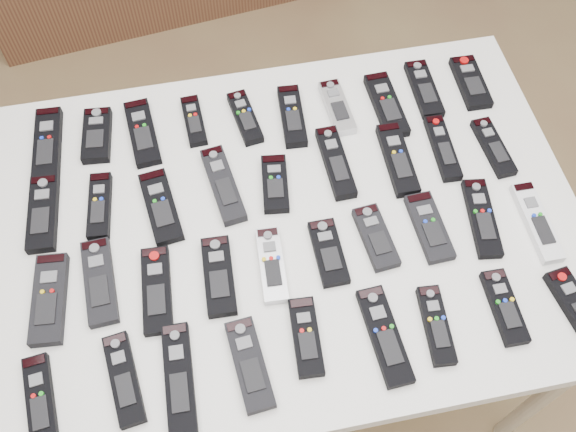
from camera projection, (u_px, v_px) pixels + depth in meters
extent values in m
plane|color=brown|center=(304.00, 372.00, 1.99)|extent=(4.00, 4.00, 0.00)
cube|color=white|center=(288.00, 226.00, 1.38)|extent=(1.25, 0.88, 0.04)
cylinder|color=beige|center=(543.00, 397.00, 1.58)|extent=(0.04, 0.04, 0.74)
cylinder|color=beige|center=(71.00, 214.00, 1.85)|extent=(0.04, 0.04, 0.74)
cylinder|color=beige|center=(445.00, 153.00, 1.96)|extent=(0.04, 0.04, 0.74)
cube|color=black|center=(48.00, 145.00, 1.45)|extent=(0.07, 0.21, 0.02)
cube|color=black|center=(97.00, 135.00, 1.46)|extent=(0.07, 0.15, 0.02)
cube|color=black|center=(142.00, 133.00, 1.47)|extent=(0.07, 0.19, 0.02)
cube|color=black|center=(194.00, 121.00, 1.49)|extent=(0.05, 0.14, 0.02)
cube|color=black|center=(245.00, 118.00, 1.49)|extent=(0.07, 0.16, 0.02)
cube|color=black|center=(292.00, 116.00, 1.49)|extent=(0.06, 0.17, 0.02)
cube|color=#B7B7BC|center=(337.00, 107.00, 1.51)|extent=(0.06, 0.16, 0.02)
cube|color=black|center=(386.00, 105.00, 1.51)|extent=(0.06, 0.19, 0.02)
cube|color=black|center=(424.00, 89.00, 1.54)|extent=(0.06, 0.17, 0.02)
cube|color=black|center=(471.00, 82.00, 1.55)|extent=(0.06, 0.16, 0.02)
cube|color=black|center=(43.00, 214.00, 1.36)|extent=(0.07, 0.18, 0.02)
cube|color=black|center=(100.00, 206.00, 1.37)|extent=(0.06, 0.16, 0.02)
cube|color=black|center=(161.00, 207.00, 1.37)|extent=(0.08, 0.19, 0.02)
cube|color=black|center=(223.00, 185.00, 1.39)|extent=(0.08, 0.20, 0.02)
cube|color=black|center=(275.00, 184.00, 1.40)|extent=(0.07, 0.15, 0.02)
cube|color=black|center=(336.00, 163.00, 1.42)|extent=(0.05, 0.19, 0.02)
cube|color=black|center=(397.00, 159.00, 1.43)|extent=(0.06, 0.19, 0.02)
cube|color=black|center=(443.00, 148.00, 1.45)|extent=(0.05, 0.18, 0.02)
cube|color=black|center=(493.00, 147.00, 1.45)|extent=(0.05, 0.16, 0.02)
cube|color=black|center=(49.00, 299.00, 1.26)|extent=(0.08, 0.19, 0.02)
cube|color=black|center=(100.00, 282.00, 1.28)|extent=(0.07, 0.19, 0.02)
cube|color=black|center=(157.00, 290.00, 1.27)|extent=(0.06, 0.19, 0.02)
cube|color=black|center=(219.00, 276.00, 1.28)|extent=(0.06, 0.17, 0.02)
cube|color=#B7B7BC|center=(272.00, 265.00, 1.30)|extent=(0.06, 0.17, 0.02)
cube|color=black|center=(329.00, 252.00, 1.31)|extent=(0.06, 0.15, 0.02)
cube|color=black|center=(376.00, 237.00, 1.33)|extent=(0.07, 0.15, 0.02)
cube|color=black|center=(429.00, 227.00, 1.34)|extent=(0.06, 0.16, 0.02)
cube|color=black|center=(482.00, 218.00, 1.35)|extent=(0.07, 0.19, 0.02)
cube|color=silver|center=(537.00, 222.00, 1.35)|extent=(0.05, 0.19, 0.02)
cube|color=black|center=(40.00, 401.00, 1.15)|extent=(0.07, 0.18, 0.02)
cube|color=black|center=(124.00, 379.00, 1.18)|extent=(0.07, 0.18, 0.02)
cube|color=black|center=(179.00, 378.00, 1.18)|extent=(0.06, 0.21, 0.02)
cube|color=black|center=(250.00, 365.00, 1.19)|extent=(0.07, 0.18, 0.02)
cube|color=black|center=(306.00, 337.00, 1.22)|extent=(0.06, 0.16, 0.02)
cube|color=black|center=(384.00, 336.00, 1.22)|extent=(0.06, 0.20, 0.02)
cube|color=black|center=(436.00, 325.00, 1.23)|extent=(0.06, 0.16, 0.02)
cube|color=black|center=(504.00, 307.00, 1.25)|extent=(0.05, 0.16, 0.02)
cube|color=black|center=(576.00, 307.00, 1.25)|extent=(0.07, 0.17, 0.02)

